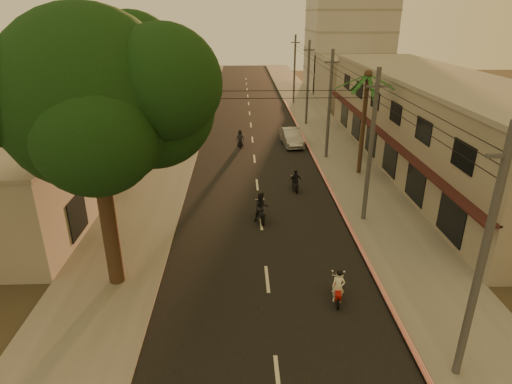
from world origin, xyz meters
TOP-DOWN VIEW (x-y plane):
  - ground at (0.00, 0.00)m, footprint 160.00×160.00m
  - road at (0.00, 20.00)m, footprint 10.00×140.00m
  - sidewalk_right at (7.50, 20.00)m, footprint 5.00×140.00m
  - sidewalk_left at (-7.50, 20.00)m, footprint 5.00×140.00m
  - curb_stripe at (5.10, 15.00)m, footprint 0.20×60.00m
  - shophouse_row at (13.95, 18.00)m, footprint 8.80×34.20m
  - left_building at (-13.98, 14.00)m, footprint 8.20×24.20m
  - broadleaf_tree at (-6.61, 2.14)m, footprint 9.60×8.70m
  - palm_tree at (8.00, 16.00)m, footprint 5.00×5.00m
  - utility_poles at (6.20, 20.00)m, footprint 1.20×48.26m
  - filler_right at (14.00, 45.00)m, footprint 8.00×14.00m
  - filler_left_near at (-14.00, 34.00)m, footprint 8.00×14.00m
  - filler_left_far at (-14.00, 52.00)m, footprint 8.00×14.00m
  - scooter_red at (2.96, 0.24)m, footprint 0.73×1.63m
  - scooter_mid_a at (0.01, 8.12)m, footprint 1.02×1.96m
  - scooter_mid_b at (2.64, 12.82)m, footprint 0.95×1.62m
  - scooter_far_a at (-1.21, 23.60)m, footprint 0.78×1.71m
  - parked_car at (3.65, 24.09)m, footprint 2.38×4.92m

SIDE VIEW (x-z plane):
  - ground at x=0.00m, z-range 0.00..0.00m
  - road at x=0.00m, z-range 0.00..0.02m
  - sidewalk_right at x=7.50m, z-range 0.00..0.12m
  - sidewalk_left at x=-7.50m, z-range 0.00..0.12m
  - curb_stripe at x=5.10m, z-range 0.00..0.20m
  - scooter_red at x=2.96m, z-range -0.09..1.51m
  - scooter_mid_b at x=2.64m, z-range -0.08..1.51m
  - scooter_far_a at x=-1.21m, z-range -0.09..1.59m
  - parked_car at x=3.65m, z-range 0.00..1.53m
  - scooter_mid_a at x=0.01m, z-range -0.09..1.83m
  - filler_left_near at x=-14.00m, z-range 0.00..4.40m
  - left_building at x=-13.98m, z-range 0.00..5.20m
  - filler_right at x=14.00m, z-range 0.00..6.00m
  - filler_left_far at x=-14.00m, z-range 0.00..7.00m
  - shophouse_row at x=13.95m, z-range 0.00..7.30m
  - utility_poles at x=6.20m, z-range 2.04..11.04m
  - palm_tree at x=8.00m, z-range 3.05..11.25m
  - broadleaf_tree at x=-6.61m, z-range 2.43..14.53m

